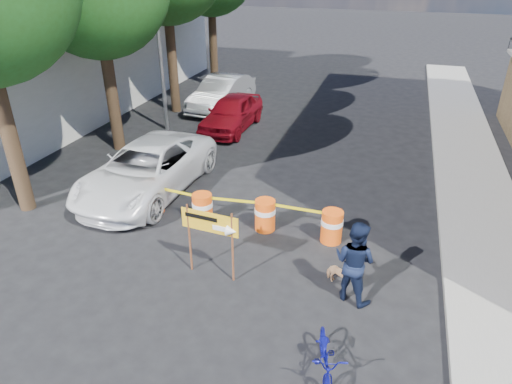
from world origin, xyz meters
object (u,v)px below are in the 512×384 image
Objects in this scene: barrel_mid_right at (265,214)px; bicycle at (328,343)px; suv_white at (147,169)px; sedan_silver at (222,93)px; sedan_red at (232,113)px; detour_sign at (217,229)px; barrel_mid_left at (203,208)px; pedestrian at (354,262)px; barrel_far_left at (154,197)px; barrel_far_right at (332,226)px; dog at (338,275)px.

barrel_mid_right is 5.12m from bicycle.
suv_white reaches higher than sedan_silver.
detour_sign is at bearing -70.07° from sedan_red.
barrel_mid_left is 4.85m from pedestrian.
barrel_far_left is 0.21× the size of sedan_red.
barrel_mid_left is 2.68m from detour_sign.
barrel_mid_left is 0.21× the size of sedan_red.
suv_white is (-6.66, 5.53, -0.06)m from bicycle.
barrel_far_left is 1.38m from suv_white.
barrel_mid_left is at bearing -67.01° from sedan_silver.
sedan_red is at bearing 103.06° from bicycle.
barrel_far_right is 2.30m from pedestrian.
barrel_far_right is 12.31m from sedan_silver.
detour_sign reaches higher than suv_white.
barrel_mid_left is 6.03m from bicycle.
barrel_mid_right is (1.78, 0.19, 0.00)m from barrel_mid_left.
pedestrian reaches higher than barrel_far_left.
dog is 0.12× the size of suv_white.
bicycle reaches higher than dog.
suv_white is at bearing 169.77° from barrel_far_right.
suv_white is 1.19× the size of sedan_silver.
bicycle is 0.35× the size of sedan_silver.
barrel_far_left is 0.19× the size of sedan_silver.
pedestrian is 0.84m from dog.
barrel_far_right is 6.16m from suv_white.
detour_sign is at bearing -64.46° from sedan_silver.
detour_sign is 2.76× the size of dog.
dog is at bearing -75.64° from barrel_far_right.
dog is 7.12m from suv_white.
barrel_mid_left reaches higher than dog.
dog is at bearing -21.54° from barrel_mid_left.
barrel_far_right is 9.31m from sedan_red.
suv_white reaches higher than barrel_mid_left.
detour_sign is (-2.29, -2.31, 0.85)m from barrel_far_right.
barrel_far_left is 3.41m from barrel_mid_right.
barrel_mid_right is 11.32m from sedan_silver.
sedan_silver is at bearing 98.43° from suv_white.
dog is (4.08, -1.61, -0.19)m from barrel_mid_left.
barrel_mid_right is at bearing 104.47° from bicycle.
barrel_far_left and barrel_mid_right have the same top height.
barrel_mid_left is 10.81m from sedan_silver.
pedestrian is (6.04, -2.12, 0.50)m from barrel_far_left.
barrel_mid_left is 0.50× the size of detour_sign.
detour_sign is 0.32× the size of suv_white.
bicycle is at bearing -61.14° from sedan_red.
sedan_silver is (-7.62, 14.54, -0.06)m from bicycle.
detour_sign reaches higher than dog.
dog is (2.74, 0.55, -1.05)m from detour_sign.
sedan_red is at bearing 52.33° from dog.
barrel_far_left is 1.00× the size of barrel_mid_left.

